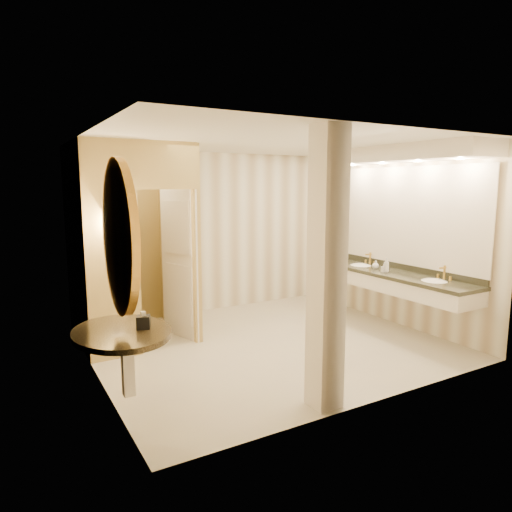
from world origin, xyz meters
The scene contains 16 objects.
floor centered at (0.00, 0.00, 0.00)m, with size 4.50×4.50×0.00m, color beige.
ceiling centered at (0.00, 0.00, 2.70)m, with size 4.50×4.50×0.00m, color white.
wall_back centered at (0.00, 2.00, 1.35)m, with size 4.50×0.02×2.70m, color white.
wall_front centered at (0.00, -2.00, 1.35)m, with size 4.50×0.02×2.70m, color white.
wall_left centered at (-2.25, 0.00, 1.35)m, with size 0.02×4.00×2.70m, color white.
wall_right centered at (2.25, 0.00, 1.35)m, with size 0.02×4.00×2.70m, color white.
toilet_closet centered at (-1.12, 0.97, 1.39)m, with size 1.50×1.55×2.70m.
wall_sconce centered at (-1.93, 0.43, 1.73)m, with size 0.14×0.14×0.42m.
vanity centered at (1.98, -0.40, 1.63)m, with size 0.75×2.83×2.09m.
console_shelf centered at (-2.21, -1.15, 1.35)m, with size 1.06×1.06×1.98m.
pillar centered at (-0.45, -1.80, 1.35)m, with size 0.28×0.28×2.70m, color white.
tissue_box centered at (-2.05, -1.20, 0.93)m, with size 0.12×0.12×0.12m, color black.
toilet centered at (-1.87, 1.67, 0.40)m, with size 0.45×0.79×0.81m, color white.
soap_bottle_a centered at (1.82, -0.31, 0.94)m, with size 0.06×0.06×0.13m, color beige.
soap_bottle_b centered at (1.92, -0.04, 0.94)m, with size 0.10×0.10×0.13m, color silver.
soap_bottle_c centered at (1.85, -0.33, 0.98)m, with size 0.08×0.08×0.21m, color #C6B28C.
Camera 1 is at (-3.14, -5.13, 2.15)m, focal length 32.00 mm.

